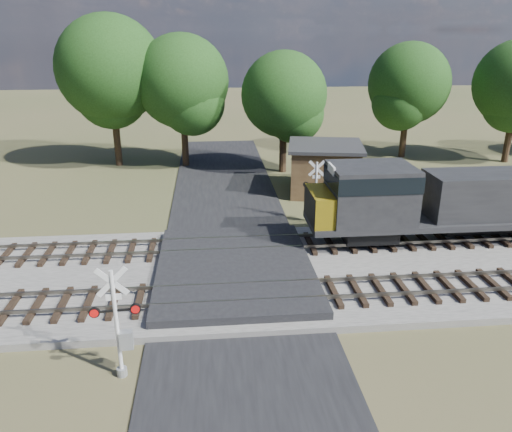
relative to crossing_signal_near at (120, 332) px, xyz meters
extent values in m
plane|color=#424E29|center=(3.98, 6.15, -1.64)|extent=(160.00, 160.00, 0.00)
cube|color=gray|center=(13.98, 6.65, -1.49)|extent=(140.00, 10.00, 0.30)
cube|color=black|center=(3.98, 6.15, -1.60)|extent=(7.00, 60.00, 0.08)
cube|color=#262628|center=(3.98, 6.65, -1.33)|extent=(7.00, 9.00, 0.62)
cube|color=black|center=(5.98, 4.15, -1.25)|extent=(44.00, 2.60, 0.18)
cube|color=#615D53|center=(13.98, 3.43, -1.09)|extent=(140.00, 0.08, 0.15)
cube|color=#615D53|center=(13.98, 4.86, -1.09)|extent=(140.00, 0.08, 0.15)
cube|color=black|center=(5.98, 9.15, -1.25)|extent=(44.00, 2.60, 0.18)
cube|color=#615D53|center=(13.98, 8.43, -1.09)|extent=(140.00, 0.08, 0.15)
cube|color=#615D53|center=(13.98, 9.86, -1.09)|extent=(140.00, 0.08, 0.15)
cylinder|color=silver|center=(-0.08, -0.01, 0.27)|extent=(0.13, 0.13, 3.83)
cylinder|color=#95989A|center=(-0.08, -0.01, -1.50)|extent=(0.34, 0.34, 0.29)
cube|color=silver|center=(-0.08, -0.01, 1.81)|extent=(1.00, 0.13, 1.00)
cube|color=silver|center=(-0.08, -0.01, 1.81)|extent=(1.00, 0.13, 1.00)
cube|color=silver|center=(-0.08, -0.01, 1.28)|extent=(0.48, 0.07, 0.21)
cube|color=black|center=(-0.08, -0.01, 0.80)|extent=(1.53, 0.20, 0.06)
cylinder|color=red|center=(-0.70, -0.07, 0.80)|extent=(0.35, 0.13, 0.34)
cylinder|color=red|center=(0.54, 0.05, 0.80)|extent=(0.35, 0.13, 0.34)
cube|color=#95989A|center=(0.16, 0.01, -0.30)|extent=(0.46, 0.33, 0.62)
cylinder|color=silver|center=(9.03, 13.12, 0.17)|extent=(0.13, 0.13, 3.63)
cylinder|color=#95989A|center=(9.03, 13.12, -1.51)|extent=(0.33, 0.33, 0.27)
cube|color=silver|center=(9.03, 13.12, 1.62)|extent=(0.95, 0.13, 0.95)
cube|color=silver|center=(9.03, 13.12, 1.62)|extent=(0.95, 0.13, 0.95)
cube|color=silver|center=(9.03, 13.12, 1.12)|extent=(0.45, 0.07, 0.20)
cube|color=black|center=(9.03, 13.12, 0.67)|extent=(1.45, 0.20, 0.05)
cylinder|color=red|center=(9.62, 13.06, 0.67)|extent=(0.33, 0.12, 0.33)
cylinder|color=red|center=(8.45, 13.17, 0.67)|extent=(0.33, 0.12, 0.33)
cube|color=#95989A|center=(8.81, 13.14, -0.37)|extent=(0.43, 0.31, 0.59)
cube|color=#412D1C|center=(10.86, 18.82, -0.07)|extent=(5.26, 5.26, 3.15)
cube|color=#2A2A2D|center=(10.86, 18.82, 1.62)|extent=(5.79, 5.79, 0.23)
cylinder|color=black|center=(-4.55, 27.68, 1.34)|extent=(0.56, 0.56, 5.97)
sphere|color=#1A3811|center=(-4.55, 27.68, 6.12)|extent=(8.36, 8.36, 8.36)
cylinder|color=black|center=(1.02, 26.87, 0.98)|extent=(0.56, 0.56, 5.26)
sphere|color=#1A3811|center=(1.02, 26.87, 5.19)|extent=(7.36, 7.36, 7.36)
cylinder|color=black|center=(8.77, 24.37, 0.68)|extent=(0.56, 0.56, 4.65)
sphere|color=#1A3811|center=(8.77, 24.37, 4.40)|extent=(6.50, 6.50, 6.50)
cylinder|color=black|center=(20.06, 28.28, 0.81)|extent=(0.56, 0.56, 4.90)
sphere|color=#1A3811|center=(20.06, 28.28, 4.73)|extent=(6.86, 6.86, 6.86)
cylinder|color=black|center=(28.20, 25.69, 0.87)|extent=(0.56, 0.56, 5.04)
camera|label=1|loc=(3.01, -13.84, 8.99)|focal=35.00mm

